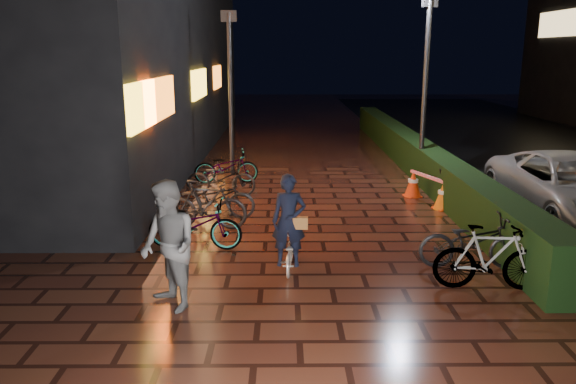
{
  "coord_description": "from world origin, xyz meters",
  "views": [
    {
      "loc": [
        -0.75,
        -9.25,
        3.59
      ],
      "look_at": [
        -0.68,
        0.71,
        1.1
      ],
      "focal_mm": 35.0,
      "sensor_mm": 36.0,
      "label": 1
    }
  ],
  "objects_px": {
    "van": "(576,189)",
    "cart_assembly": "(449,185)",
    "bystander_person": "(169,246)",
    "traffic_barrier": "(428,189)",
    "cyclist": "(289,235)"
  },
  "relations": [
    {
      "from": "van",
      "to": "cart_assembly",
      "type": "xyz_separation_m",
      "value": [
        -2.32,
        1.44,
        -0.25
      ]
    },
    {
      "from": "traffic_barrier",
      "to": "bystander_person",
      "type": "bearing_deg",
      "value": -131.51
    },
    {
      "from": "cart_assembly",
      "to": "cyclist",
      "type": "bearing_deg",
      "value": -132.81
    },
    {
      "from": "traffic_barrier",
      "to": "cart_assembly",
      "type": "distance_m",
      "value": 0.51
    },
    {
      "from": "bystander_person",
      "to": "cart_assembly",
      "type": "relative_size",
      "value": 2.03
    },
    {
      "from": "van",
      "to": "traffic_barrier",
      "type": "xyz_separation_m",
      "value": [
        -2.78,
        1.61,
        -0.39
      ]
    },
    {
      "from": "van",
      "to": "traffic_barrier",
      "type": "relative_size",
      "value": 3.12
    },
    {
      "from": "van",
      "to": "cart_assembly",
      "type": "relative_size",
      "value": 5.62
    },
    {
      "from": "bystander_person",
      "to": "cart_assembly",
      "type": "distance_m",
      "value": 7.95
    },
    {
      "from": "bystander_person",
      "to": "cyclist",
      "type": "distance_m",
      "value": 2.26
    },
    {
      "from": "bystander_person",
      "to": "traffic_barrier",
      "type": "distance_m",
      "value": 7.77
    },
    {
      "from": "traffic_barrier",
      "to": "cart_assembly",
      "type": "xyz_separation_m",
      "value": [
        0.46,
        -0.17,
        0.13
      ]
    },
    {
      "from": "cyclist",
      "to": "traffic_barrier",
      "type": "relative_size",
      "value": 1.0
    },
    {
      "from": "cart_assembly",
      "to": "bystander_person",
      "type": "bearing_deg",
      "value": -134.81
    },
    {
      "from": "van",
      "to": "cyclist",
      "type": "bearing_deg",
      "value": -155.75
    }
  ]
}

